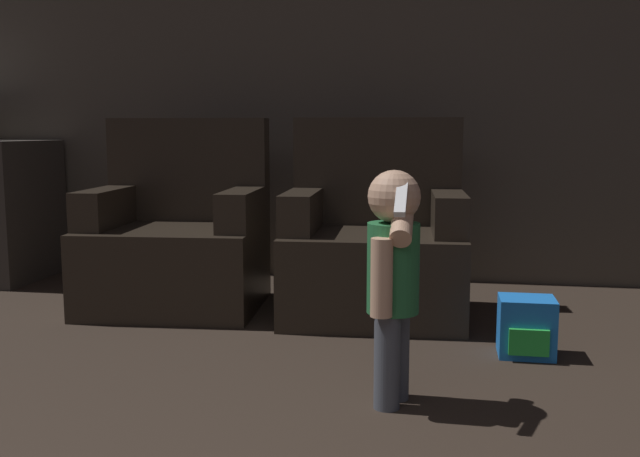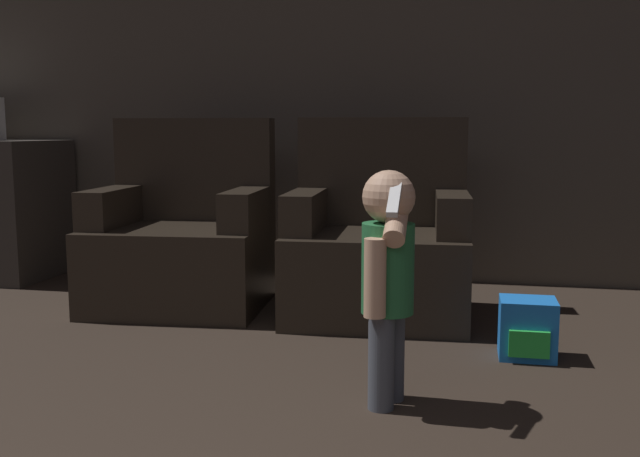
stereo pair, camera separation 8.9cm
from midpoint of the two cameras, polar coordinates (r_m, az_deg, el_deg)
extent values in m
cube|color=#51493F|center=(4.60, 0.12, 12.23)|extent=(8.40, 0.05, 2.60)
cube|color=black|center=(3.91, -12.12, -3.06)|extent=(0.95, 0.83, 0.44)
cube|color=black|center=(4.14, -11.03, 4.66)|extent=(0.91, 0.22, 0.58)
cube|color=black|center=(3.99, -17.31, 1.64)|extent=(0.20, 0.62, 0.20)
cube|color=black|center=(3.76, -6.90, 1.59)|extent=(0.20, 0.62, 0.20)
cube|color=black|center=(3.65, 3.63, -3.66)|extent=(0.94, 0.82, 0.44)
cube|color=black|center=(3.89, 3.94, 4.60)|extent=(0.90, 0.21, 0.58)
cube|color=black|center=(3.64, -2.14, 1.42)|extent=(0.19, 0.62, 0.20)
cube|color=black|center=(3.60, 9.55, 1.25)|extent=(0.19, 0.62, 0.20)
cylinder|color=#474C56|center=(2.56, 5.14, -9.97)|extent=(0.09, 0.09, 0.33)
cylinder|color=#474C56|center=(2.48, 4.33, -10.61)|extent=(0.09, 0.09, 0.33)
cylinder|color=#236638|center=(2.44, 4.83, -3.17)|extent=(0.18, 0.18, 0.31)
sphere|color=tan|center=(2.40, 4.89, 2.56)|extent=(0.18, 0.18, 0.18)
cylinder|color=tan|center=(2.34, 3.86, -3.95)|extent=(0.07, 0.07, 0.26)
cylinder|color=tan|center=(2.40, 5.58, 1.08)|extent=(0.07, 0.26, 0.19)
cube|color=white|center=(2.28, 5.39, 2.38)|extent=(0.04, 0.16, 0.10)
cube|color=blue|center=(3.15, 15.39, -7.58)|extent=(0.23, 0.19, 0.25)
cube|color=green|center=(3.06, 15.56, -8.78)|extent=(0.16, 0.02, 0.11)
camera|label=1|loc=(0.04, -90.84, -0.11)|focal=40.00mm
camera|label=2|loc=(0.04, 89.16, 0.11)|focal=40.00mm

